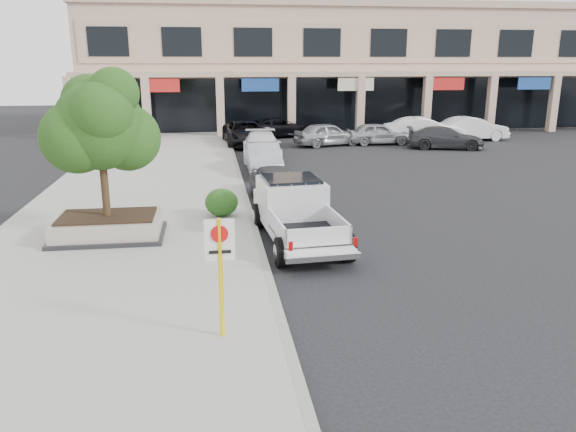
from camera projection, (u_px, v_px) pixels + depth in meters
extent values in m
plane|color=black|center=(330.00, 276.00, 13.96)|extent=(120.00, 120.00, 0.00)
cube|color=gray|center=(133.00, 218.00, 18.93)|extent=(8.00, 52.00, 0.15)
cube|color=gray|center=(250.00, 213.00, 19.46)|extent=(0.20, 52.00, 0.15)
cube|color=tan|center=(339.00, 70.00, 46.29)|extent=(40.00, 10.00, 9.00)
cube|color=tan|center=(341.00, 9.00, 45.03)|extent=(40.40, 10.40, 0.50)
cube|color=tan|center=(358.00, 74.00, 40.52)|extent=(40.00, 2.20, 0.35)
cube|color=tan|center=(70.00, 109.00, 37.61)|extent=(0.55, 0.55, 4.20)
cube|color=black|center=(354.00, 105.00, 42.14)|extent=(39.20, 0.08, 3.90)
cube|color=black|center=(109.00, 235.00, 16.56)|extent=(3.20, 2.20, 0.12)
cube|color=#A6988B|center=(108.00, 225.00, 16.47)|extent=(3.00, 2.00, 0.50)
cube|color=black|center=(107.00, 216.00, 16.40)|extent=(2.70, 1.70, 0.06)
cylinder|color=black|center=(104.00, 178.00, 16.10)|extent=(0.22, 0.22, 2.20)
sphere|color=#1C3A10|center=(99.00, 126.00, 15.70)|extent=(2.50, 2.50, 2.50)
sphere|color=#1C3A10|center=(128.00, 138.00, 16.19)|extent=(1.90, 1.90, 1.90)
sphere|color=#1C3A10|center=(90.00, 103.00, 15.98)|extent=(1.60, 1.60, 1.60)
cylinder|color=yellow|center=(221.00, 279.00, 10.33)|extent=(0.09, 0.09, 2.30)
cube|color=white|center=(220.00, 240.00, 10.13)|extent=(0.55, 0.03, 0.78)
cylinder|color=red|center=(219.00, 234.00, 10.07)|extent=(0.32, 0.01, 0.32)
ellipsoid|color=#1C4614|center=(221.00, 202.00, 18.73)|extent=(1.10, 0.99, 0.93)
imported|color=#323438|center=(278.00, 184.00, 21.16)|extent=(2.10, 4.16, 1.36)
imported|color=#A3A5AB|center=(263.00, 159.00, 26.61)|extent=(1.53, 4.33, 1.42)
imported|color=silver|center=(262.00, 146.00, 30.43)|extent=(2.31, 5.07, 1.44)
imported|color=black|center=(245.00, 133.00, 35.54)|extent=(2.87, 5.66, 1.53)
imported|color=#95979C|center=(328.00, 134.00, 35.35)|extent=(4.58, 2.81, 1.46)
imported|color=white|center=(424.00, 130.00, 36.56)|extent=(5.20, 2.25, 1.66)
imported|color=#2F3134|center=(445.00, 138.00, 34.20)|extent=(4.92, 3.01, 1.33)
imported|color=black|center=(279.00, 127.00, 39.48)|extent=(5.34, 3.38, 1.37)
imported|color=#9FA2A7|center=(378.00, 133.00, 35.97)|extent=(4.09, 1.65, 1.39)
imported|color=silver|center=(472.00, 129.00, 37.72)|extent=(4.88, 1.98, 1.58)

